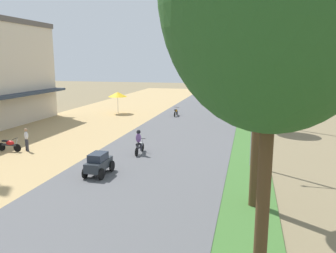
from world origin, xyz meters
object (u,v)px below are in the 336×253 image
at_px(streetlamp_near, 254,92).
at_px(utility_pole_near, 292,75).
at_px(median_tree_fifth, 250,64).
at_px(motorbike_ahead_fourth, 176,112).
at_px(parked_motorbike_fourth, 10,144).
at_px(motorbike_ahead_third, 139,143).
at_px(vendor_umbrella, 118,94).
at_px(median_tree_fourth, 252,57).
at_px(car_hatchback_charcoal, 99,163).
at_px(streetlamp_mid, 252,69).
at_px(pedestrian_on_shoulder, 26,138).
at_px(median_tree_second, 263,29).
at_px(median_tree_third, 254,49).

bearing_deg(streetlamp_near, utility_pole_near, 74.49).
distance_m(median_tree_fifth, motorbike_ahead_fourth, 15.41).
height_order(parked_motorbike_fourth, motorbike_ahead_third, motorbike_ahead_third).
distance_m(vendor_umbrella, motorbike_ahead_fourth, 7.29).
xyz_separation_m(median_tree_fourth, utility_pole_near, (3.52, -7.70, -1.65)).
relative_size(parked_motorbike_fourth, car_hatchback_charcoal, 0.90).
height_order(vendor_umbrella, streetlamp_near, streetlamp_near).
height_order(streetlamp_near, motorbike_ahead_fourth, streetlamp_near).
xyz_separation_m(streetlamp_mid, motorbike_ahead_fourth, (-8.17, -21.62, -4.20)).
bearing_deg(motorbike_ahead_fourth, vendor_umbrella, 177.26).
height_order(pedestrian_on_shoulder, streetlamp_mid, streetlamp_mid).
height_order(pedestrian_on_shoulder, motorbike_ahead_third, motorbike_ahead_third).
bearing_deg(streetlamp_mid, motorbike_ahead_fourth, -110.69).
bearing_deg(utility_pole_near, pedestrian_on_shoulder, -145.53).
relative_size(median_tree_fourth, car_hatchback_charcoal, 4.10).
height_order(pedestrian_on_shoulder, median_tree_fourth, median_tree_fourth).
distance_m(car_hatchback_charcoal, motorbike_ahead_third, 4.58).
distance_m(vendor_umbrella, utility_pole_near, 19.42).
relative_size(vendor_umbrella, streetlamp_mid, 0.31).
bearing_deg(median_tree_second, streetlamp_near, 90.96).
relative_size(parked_motorbike_fourth, pedestrian_on_shoulder, 1.11).
distance_m(median_tree_third, utility_pole_near, 4.18).
height_order(utility_pole_near, motorbike_ahead_fourth, utility_pole_near).
height_order(utility_pole_near, motorbike_ahead_third, utility_pole_near).
bearing_deg(median_tree_fourth, utility_pole_near, -65.42).
relative_size(streetlamp_near, car_hatchback_charcoal, 3.76).
bearing_deg(parked_motorbike_fourth, median_tree_second, -17.49).
height_order(median_tree_fourth, streetlamp_mid, same).
bearing_deg(vendor_umbrella, motorbike_ahead_fourth, -2.74).
xyz_separation_m(median_tree_second, car_hatchback_charcoal, (-8.18, 2.02, -6.67)).
height_order(car_hatchback_charcoal, motorbike_ahead_third, motorbike_ahead_third).
relative_size(pedestrian_on_shoulder, motorbike_ahead_third, 0.90).
height_order(pedestrian_on_shoulder, utility_pole_near, utility_pole_near).
relative_size(median_tree_third, median_tree_fourth, 1.05).
height_order(pedestrian_on_shoulder, car_hatchback_charcoal, pedestrian_on_shoulder).
height_order(parked_motorbike_fourth, streetlamp_near, streetlamp_near).
bearing_deg(median_tree_fifth, motorbike_ahead_third, -103.95).
relative_size(median_tree_fourth, motorbike_ahead_fourth, 4.57).
xyz_separation_m(median_tree_third, motorbike_ahead_third, (-7.19, -11.23, -6.37)).
xyz_separation_m(median_tree_second, motorbike_ahead_fourth, (-8.26, 22.42, -6.84)).
height_order(median_tree_fourth, streetlamp_near, median_tree_fourth).
distance_m(streetlamp_near, motorbike_ahead_fourth, 18.95).
relative_size(pedestrian_on_shoulder, median_tree_fifth, 0.22).
distance_m(pedestrian_on_shoulder, streetlamp_mid, 41.58).
relative_size(median_tree_fourth, utility_pole_near, 0.86).
xyz_separation_m(pedestrian_on_shoulder, streetlamp_near, (15.03, 0.30, 3.45)).
relative_size(median_tree_fifth, motorbike_ahead_fourth, 4.07).
xyz_separation_m(vendor_umbrella, motorbike_ahead_third, (7.99, -16.23, -1.45)).
bearing_deg(median_tree_fourth, streetlamp_mid, 89.72).
distance_m(parked_motorbike_fourth, pedestrian_on_shoulder, 1.24).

